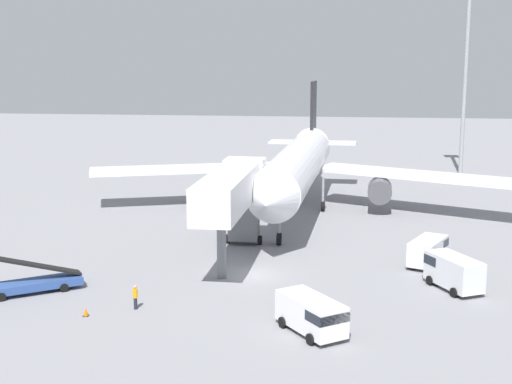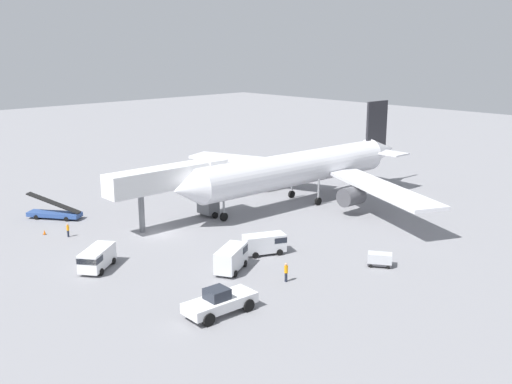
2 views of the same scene
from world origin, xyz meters
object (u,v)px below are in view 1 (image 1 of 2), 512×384
at_px(jet_bridge, 233,192).
at_px(apron_light_mast, 467,40).
at_px(safety_cone_alpha, 86,312).
at_px(service_van_far_left, 453,271).
at_px(ground_crew_worker_midground, 135,296).
at_px(service_van_rear_right, 428,250).
at_px(service_van_outer_left, 312,314).
at_px(belt_loader_truck, 30,282).
at_px(airplane_at_gate, 298,166).

relative_size(jet_bridge, apron_light_mast, 0.60).
relative_size(safety_cone_alpha, apron_light_mast, 0.02).
relative_size(service_van_far_left, ground_crew_worker_midground, 3.08).
bearing_deg(safety_cone_alpha, service_van_rear_right, 32.33).
relative_size(jet_bridge, service_van_rear_right, 3.37).
xyz_separation_m(jet_bridge, service_van_outer_left, (7.17, -14.96, -4.36)).
xyz_separation_m(service_van_outer_left, apron_light_mast, (17.65, 62.59, 17.41)).
relative_size(belt_loader_truck, service_van_far_left, 1.35).
distance_m(ground_crew_worker_midground, apron_light_mast, 69.02).
bearing_deg(belt_loader_truck, jet_bridge, 38.60).
distance_m(ground_crew_worker_midground, safety_cone_alpha, 3.25).
height_order(airplane_at_gate, apron_light_mast, apron_light_mast).
distance_m(belt_loader_truck, service_van_far_left, 29.56).
relative_size(airplane_at_gate, ground_crew_worker_midground, 28.79).
distance_m(jet_bridge, safety_cone_alpha, 16.55).
relative_size(service_van_outer_left, safety_cone_alpha, 9.03).
height_order(belt_loader_truck, service_van_outer_left, belt_loader_truck).
relative_size(belt_loader_truck, service_van_outer_left, 1.32).
xyz_separation_m(belt_loader_truck, safety_cone_alpha, (5.45, -3.83, -0.50)).
bearing_deg(ground_crew_worker_midground, jet_bridge, 70.09).
bearing_deg(service_van_outer_left, service_van_far_left, 45.77).
bearing_deg(airplane_at_gate, jet_bridge, -101.16).
height_order(service_van_far_left, ground_crew_worker_midground, service_van_far_left).
height_order(airplane_at_gate, belt_loader_truck, airplane_at_gate).
height_order(airplane_at_gate, service_van_rear_right, airplane_at_gate).
relative_size(airplane_at_gate, service_van_far_left, 9.34).
bearing_deg(jet_bridge, ground_crew_worker_midground, -109.91).
bearing_deg(safety_cone_alpha, apron_light_mast, 62.52).
xyz_separation_m(service_van_rear_right, safety_cone_alpha, (-22.66, -14.34, -0.95)).
height_order(ground_crew_worker_midground, apron_light_mast, apron_light_mast).
distance_m(jet_bridge, service_van_far_left, 17.88).
xyz_separation_m(airplane_at_gate, service_van_far_left, (12.75, -24.48, -3.57)).
bearing_deg(ground_crew_worker_midground, airplane_at_gate, 75.33).
bearing_deg(airplane_at_gate, safety_cone_alpha, -108.37).
bearing_deg(service_van_outer_left, apron_light_mast, 74.25).
relative_size(airplane_at_gate, jet_bridge, 2.85).
bearing_deg(service_van_outer_left, belt_loader_truck, 166.22).
distance_m(airplane_at_gate, service_van_outer_left, 34.46).
xyz_separation_m(jet_bridge, ground_crew_worker_midground, (-4.45, -12.29, -4.73)).
bearing_deg(airplane_at_gate, service_van_far_left, -62.49).
distance_m(service_van_rear_right, service_van_outer_left, 17.46).
bearing_deg(apron_light_mast, jet_bridge, -117.52).
distance_m(service_van_outer_left, safety_cone_alpha, 14.44).
height_order(airplane_at_gate, service_van_outer_left, airplane_at_gate).
height_order(belt_loader_truck, service_van_far_left, belt_loader_truck).
bearing_deg(airplane_at_gate, apron_light_mast, 53.55).
height_order(ground_crew_worker_midground, safety_cone_alpha, ground_crew_worker_midground).
height_order(belt_loader_truck, service_van_rear_right, belt_loader_truck).
xyz_separation_m(belt_loader_truck, service_van_far_left, (29.17, 4.75, 0.58)).
xyz_separation_m(service_van_far_left, apron_light_mast, (8.30, 52.98, 17.28)).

